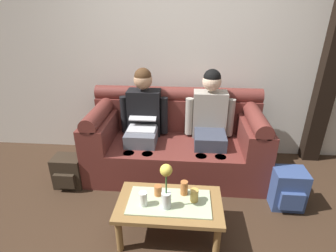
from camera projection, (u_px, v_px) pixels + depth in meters
The scene contains 14 objects.
ground_plane at pixel (168, 245), 2.20m from camera, with size 14.00×14.00×0.00m, color #382619.
back_wall_patterned at pixel (179, 41), 3.14m from camera, with size 6.00×0.12×2.90m, color silver.
timber_pillar at pixel (336, 44), 2.90m from camera, with size 0.20×0.20×2.90m, color black.
couch at pixel (176, 141), 3.10m from camera, with size 1.99×0.88×0.96m.
person_left at pixel (143, 118), 3.01m from camera, with size 0.56×0.67×1.22m.
person_right at pixel (210, 120), 2.96m from camera, with size 0.56×0.67×1.22m.
coffee_table at pixel (169, 207), 2.20m from camera, with size 0.88×0.50×0.36m.
flower_vase at pixel (166, 186), 2.02m from camera, with size 0.10×0.10×0.40m.
cup_near_left at pixel (184, 188), 2.23m from camera, with size 0.06×0.06×0.13m, color #B26633.
cup_near_right at pixel (158, 190), 2.23m from camera, with size 0.06×0.06×0.09m, color #B26633.
cup_far_center at pixel (194, 195), 2.16m from camera, with size 0.07×0.07×0.11m, color gold.
cup_far_left at pixel (143, 199), 2.11m from camera, with size 0.07×0.07×0.12m, color white.
backpack_left at pixel (69, 172), 2.88m from camera, with size 0.31×0.27×0.36m.
backpack_right at pixel (288, 189), 2.57m from camera, with size 0.31×0.29×0.41m.
Camera 1 is at (0.13, -1.58, 1.83)m, focal length 27.96 mm.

